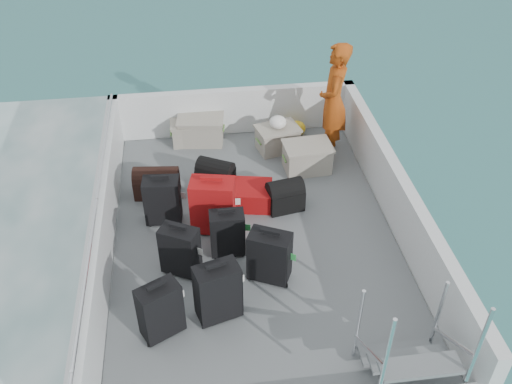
# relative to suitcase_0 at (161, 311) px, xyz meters

# --- Properties ---
(ground) EXTENTS (160.00, 160.00, 0.00)m
(ground) POSITION_rel_suitcase_0_xyz_m (1.09, 1.29, -0.94)
(ground) COLOR #15494B
(ground) RESTS_ON ground
(ferry_hull) EXTENTS (3.60, 5.00, 0.60)m
(ferry_hull) POSITION_rel_suitcase_0_xyz_m (1.09, 1.29, -0.64)
(ferry_hull) COLOR silver
(ferry_hull) RESTS_ON ground
(deck) EXTENTS (3.30, 4.70, 0.02)m
(deck) POSITION_rel_suitcase_0_xyz_m (1.09, 1.29, -0.33)
(deck) COLOR slate
(deck) RESTS_ON ferry_hull
(deck_fittings) EXTENTS (3.60, 5.00, 0.90)m
(deck_fittings) POSITION_rel_suitcase_0_xyz_m (1.43, 0.97, 0.06)
(deck_fittings) COLOR silver
(deck_fittings) RESTS_ON deck
(suitcase_0) EXTENTS (0.47, 0.39, 0.63)m
(suitcase_0) POSITION_rel_suitcase_0_xyz_m (0.00, 0.00, 0.00)
(suitcase_0) COLOR black
(suitcase_0) RESTS_ON deck
(suitcase_1) EXTENTS (0.47, 0.39, 0.61)m
(suitcase_1) POSITION_rel_suitcase_0_xyz_m (0.21, 0.83, -0.01)
(suitcase_1) COLOR black
(suitcase_1) RESTS_ON deck
(suitcase_2) EXTENTS (0.45, 0.29, 0.62)m
(suitcase_2) POSITION_rel_suitcase_0_xyz_m (0.02, 1.73, -0.01)
(suitcase_2) COLOR black
(suitcase_2) RESTS_ON deck
(suitcase_3) EXTENTS (0.49, 0.37, 0.67)m
(suitcase_3) POSITION_rel_suitcase_0_xyz_m (0.57, 0.15, 0.02)
(suitcase_3) COLOR black
(suitcase_3) RESTS_ON deck
(suitcase_4) EXTENTS (0.39, 0.23, 0.58)m
(suitcase_4) POSITION_rel_suitcase_0_xyz_m (0.74, 1.06, -0.03)
(suitcase_4) COLOR black
(suitcase_4) RESTS_ON deck
(suitcase_5) EXTENTS (0.56, 0.41, 0.71)m
(suitcase_5) POSITION_rel_suitcase_0_xyz_m (0.62, 1.50, 0.04)
(suitcase_5) COLOR #970F0B
(suitcase_5) RESTS_ON deck
(suitcase_6) EXTENTS (0.51, 0.43, 0.61)m
(suitcase_6) POSITION_rel_suitcase_0_xyz_m (1.16, 0.61, -0.01)
(suitcase_6) COLOR black
(suitcase_6) RESTS_ON deck
(suitcase_8) EXTENTS (0.76, 0.57, 0.27)m
(suitcase_8) POSITION_rel_suitcase_0_xyz_m (1.04, 1.94, -0.18)
(suitcase_8) COLOR #970F0B
(suitcase_8) RESTS_ON deck
(duffel_0) EXTENTS (0.60, 0.36, 0.32)m
(duffel_0) POSITION_rel_suitcase_0_xyz_m (-0.06, 2.27, -0.16)
(duffel_0) COLOR black
(duffel_0) RESTS_ON deck
(duffel_1) EXTENTS (0.56, 0.49, 0.32)m
(duffel_1) POSITION_rel_suitcase_0_xyz_m (0.70, 2.34, -0.16)
(duffel_1) COLOR black
(duffel_1) RESTS_ON deck
(duffel_2) EXTENTS (0.49, 0.38, 0.32)m
(duffel_2) POSITION_rel_suitcase_0_xyz_m (1.53, 1.79, -0.16)
(duffel_2) COLOR black
(duffel_2) RESTS_ON deck
(crate_0) EXTENTS (0.53, 0.37, 0.31)m
(crate_0) POSITION_rel_suitcase_0_xyz_m (0.41, 3.49, -0.16)
(crate_0) COLOR #A1998C
(crate_0) RESTS_ON deck
(crate_1) EXTENTS (0.68, 0.51, 0.38)m
(crate_1) POSITION_rel_suitcase_0_xyz_m (0.58, 3.49, -0.13)
(crate_1) COLOR #A1998C
(crate_1) RESTS_ON deck
(crate_2) EXTENTS (0.63, 0.50, 0.33)m
(crate_2) POSITION_rel_suitcase_0_xyz_m (1.66, 3.13, -0.15)
(crate_2) COLOR #A1998C
(crate_2) RESTS_ON deck
(crate_3) EXTENTS (0.63, 0.46, 0.37)m
(crate_3) POSITION_rel_suitcase_0_xyz_m (1.98, 2.58, -0.13)
(crate_3) COLOR #A1998C
(crate_3) RESTS_ON deck
(yellow_bag) EXTENTS (0.28, 0.26, 0.22)m
(yellow_bag) POSITION_rel_suitcase_0_xyz_m (2.01, 3.49, -0.21)
(yellow_bag) COLOR gold
(yellow_bag) RESTS_ON deck
(white_bag) EXTENTS (0.24, 0.24, 0.18)m
(white_bag) POSITION_rel_suitcase_0_xyz_m (1.66, 3.13, 0.11)
(white_bag) COLOR white
(white_bag) RESTS_ON crate_2
(passenger) EXTENTS (0.55, 0.70, 1.66)m
(passenger) POSITION_rel_suitcase_0_xyz_m (2.39, 2.96, 0.51)
(passenger) COLOR #E85B15
(passenger) RESTS_ON deck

